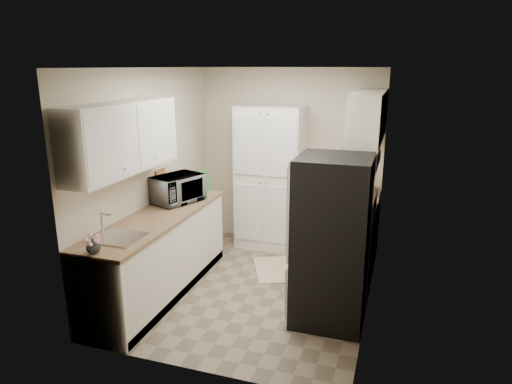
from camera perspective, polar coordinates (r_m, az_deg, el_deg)
ground at (r=5.49m, az=-0.21°, el=-11.79°), size 3.20×3.20×0.00m
room_shell at (r=4.96m, az=-0.46°, el=5.14°), size 2.64×3.24×2.52m
pantry_cabinet at (r=6.38m, az=1.77°, el=1.73°), size 0.90×0.55×2.00m
base_cabinet_left at (r=5.32m, az=-11.98°, el=-7.83°), size 0.60×2.30×0.88m
countertop_left at (r=5.16m, az=-12.26°, el=-3.14°), size 0.63×2.33×0.04m
base_cabinet_right at (r=6.21m, az=12.03°, el=-4.41°), size 0.60×0.80×0.88m
countertop_right at (r=6.07m, az=12.27°, el=-0.32°), size 0.63×0.83×0.04m
electric_range at (r=5.45m, az=10.95°, el=-6.77°), size 0.71×0.78×1.13m
refrigerator at (r=4.58m, az=9.44°, el=-6.08°), size 0.70×0.72×1.70m
microwave at (r=5.59m, az=-9.79°, el=0.41°), size 0.59×0.70×0.33m
wine_bottle at (r=5.84m, az=-8.75°, el=0.87°), size 0.07×0.07×0.28m
flower_vase at (r=4.29m, az=-19.70°, el=-6.38°), size 0.16×0.16×0.13m
cutting_board at (r=5.99m, az=-6.41°, el=1.38°), size 0.02×0.23×0.29m
toaster_oven at (r=5.99m, az=13.16°, el=0.71°), size 0.30×0.38×0.22m
fruit_basket at (r=5.98m, az=13.13°, el=2.25°), size 0.27×0.27×0.10m
kitchen_mat at (r=5.92m, az=2.38°, el=-9.62°), size 0.76×0.91×0.01m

